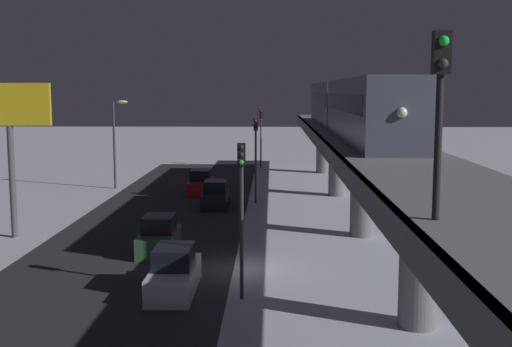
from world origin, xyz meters
name	(u,v)px	position (x,y,z in m)	size (l,w,h in m)	color
ground_plane	(234,269)	(0.00, 0.00, 0.00)	(240.00, 240.00, 0.00)	silver
avenue_asphalt	(119,268)	(5.53, 0.00, 0.00)	(11.00, 87.02, 0.01)	#28282D
elevated_railway	(383,167)	(-6.98, 0.00, 4.92)	(5.00, 87.02, 5.72)	slate
subway_train	(348,105)	(-7.07, -14.87, 7.50)	(2.94, 36.87, 3.40)	#4C5160
rail_signal	(440,92)	(-5.32, 16.05, 8.44)	(0.36, 0.41, 4.00)	black
sedan_black	(215,197)	(2.33, -16.26, 0.78)	(1.91, 4.06, 1.97)	black
sedan_green	(159,238)	(4.13, -3.07, 0.80)	(1.80, 4.05, 1.97)	#2D6038
sedan_white	(174,274)	(2.33, 3.53, 0.80)	(1.80, 4.58, 1.97)	silver
sedan_red	(201,184)	(4.13, -22.73, 0.80)	(1.80, 4.64, 1.97)	#A51E1E
traffic_light_near	(242,198)	(-0.57, 4.33, 4.20)	(0.32, 0.44, 6.40)	#2D2D2D
traffic_light_mid	(256,148)	(-0.57, -18.00, 4.20)	(0.32, 0.44, 6.40)	#2D2D2D
traffic_light_far	(261,130)	(-0.57, -40.33, 4.20)	(0.32, 0.44, 6.40)	#2D2D2D
commercial_billboard	(9,120)	(13.15, -6.37, 6.83)	(4.80, 0.36, 8.90)	#4C4C51
street_lamp_far	(117,133)	(11.60, -25.00, 4.81)	(1.35, 0.44, 7.65)	#38383D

